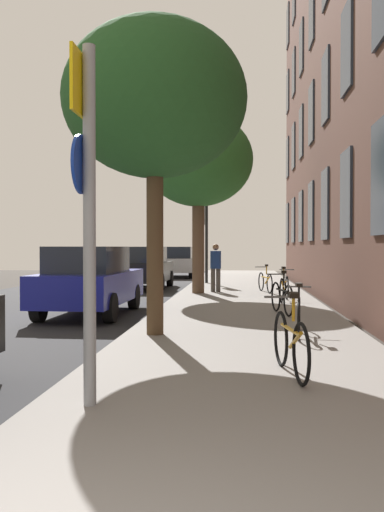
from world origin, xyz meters
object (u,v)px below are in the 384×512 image
bicycle_1 (299,315)px  bicycle_3 (284,288)px  bicycle_4 (265,281)px  car_1 (90,280)px  car_3 (179,262)px  traffic_light (204,229)px  car_2 (145,267)px  bicycle_0 (290,343)px  bicycle_2 (282,297)px  tree_near (155,101)px  tree_far (198,161)px  sign_post (87,196)px  pedestrian_0 (216,265)px

bicycle_1 → bicycle_3: size_ratio=0.95×
bicycle_4 → car_1: (-4.36, -5.71, 0.36)m
car_3 → traffic_light: bearing=-74.5°
traffic_light → car_2: size_ratio=0.76×
bicycle_4 → car_3: 11.70m
bicycle_0 → bicycle_2: (0.36, 6.00, -0.00)m
bicycle_2 → car_3: size_ratio=0.38×
traffic_light → car_1: size_ratio=0.79×
bicycle_1 → car_3: bearing=102.0°
bicycle_0 → bicycle_4: bicycle_0 is taller
tree_near → tree_far: size_ratio=0.92×
sign_post → car_1: sign_post is taller
traffic_light → bicycle_1: 13.99m
car_3 → sign_post: bearing=-85.8°
bicycle_0 → car_2: size_ratio=0.39×
traffic_light → bicycle_2: size_ratio=2.00×
traffic_light → tree_near: tree_near is taller
tree_near → bicycle_2: size_ratio=3.28×
tree_near → bicycle_1: bearing=2.1°
bicycle_0 → bicycle_1: bicycle_0 is taller
bicycle_2 → car_1: car_1 is taller
bicycle_2 → car_1: size_ratio=0.39×
sign_post → pedestrian_0: size_ratio=2.13×
traffic_light → bicycle_0: traffic_light is taller
tree_far → car_1: 6.68m
bicycle_4 → car_3: car_3 is taller
bicycle_0 → bicycle_2: bicycle_0 is taller
bicycle_2 → car_2: 9.77m
bicycle_1 → car_3: size_ratio=0.38×
sign_post → bicycle_4: 13.68m
car_2 → car_3: bearing=87.2°
car_1 → car_2: (-0.13, 8.33, 0.00)m
traffic_light → bicycle_2: traffic_light is taller
bicycle_0 → tree_far: bearing=99.5°
traffic_light → bicycle_1: size_ratio=1.99×
bicycle_0 → pedestrian_0: 12.10m
tree_near → bicycle_2: 5.33m
bicycle_2 → car_3: bearing=103.9°
traffic_light → car_3: 6.73m
bicycle_4 → car_1: 7.20m
bicycle_1 → pedestrian_0: pedestrian_0 is taller
bicycle_2 → car_1: (-4.46, 0.28, 0.34)m
tree_far → bicycle_4: (2.19, 0.50, -3.93)m
bicycle_1 → car_3: car_3 is taller
tree_far → car_1: bearing=-112.6°
car_3 → bicycle_3: bearing=-72.2°
tree_far → bicycle_1: bearing=-74.6°
bicycle_2 → car_2: car_2 is taller
traffic_light → bicycle_2: bearing=-77.1°
bicycle_0 → pedestrian_0: size_ratio=1.05×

